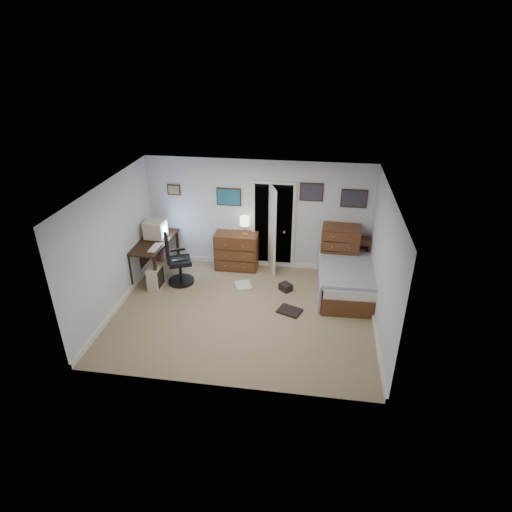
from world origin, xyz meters
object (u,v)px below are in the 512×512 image
(computer_desk, at_px, (150,248))
(office_chair, at_px, (177,265))
(tall_dresser, at_px, (340,251))
(low_dresser, at_px, (237,251))
(bed, at_px, (346,275))

(computer_desk, xyz_separation_m, office_chair, (0.70, -0.30, -0.20))
(computer_desk, relative_size, tall_dresser, 1.23)
(low_dresser, bearing_deg, office_chair, -143.43)
(low_dresser, relative_size, tall_dresser, 0.81)
(low_dresser, bearing_deg, computer_desk, -163.68)
(computer_desk, distance_m, tall_dresser, 4.18)
(office_chair, xyz_separation_m, low_dresser, (1.14, 0.87, -0.01))
(computer_desk, xyz_separation_m, low_dresser, (1.83, 0.57, -0.21))
(computer_desk, height_order, office_chair, office_chair)
(office_chair, relative_size, bed, 0.53)
(computer_desk, height_order, bed, computer_desk)
(computer_desk, xyz_separation_m, bed, (4.28, -0.03, -0.31))
(tall_dresser, bearing_deg, low_dresser, -177.20)
(computer_desk, distance_m, office_chair, 0.79)
(tall_dresser, relative_size, bed, 0.55)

